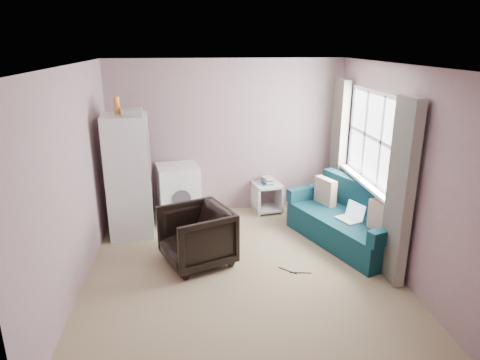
# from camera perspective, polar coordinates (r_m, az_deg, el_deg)

# --- Properties ---
(room) EXTENTS (3.84, 4.24, 2.54)m
(room) POSITION_cam_1_polar(r_m,az_deg,el_deg) (5.01, 0.40, 0.65)
(room) COLOR #928060
(room) RESTS_ON ground
(armchair) EXTENTS (1.00, 1.03, 0.82)m
(armchair) POSITION_cam_1_polar(r_m,az_deg,el_deg) (5.52, -5.82, -7.11)
(armchair) COLOR black
(armchair) RESTS_ON ground
(fridge) EXTENTS (0.67, 0.66, 2.03)m
(fridge) POSITION_cam_1_polar(r_m,az_deg,el_deg) (6.35, -14.60, 0.57)
(fridge) COLOR silver
(fridge) RESTS_ON ground
(washing_machine) EXTENTS (0.73, 0.73, 0.89)m
(washing_machine) POSITION_cam_1_polar(r_m,az_deg,el_deg) (6.89, -8.20, -1.53)
(washing_machine) COLOR silver
(washing_machine) RESTS_ON ground
(side_table) EXTENTS (0.51, 0.51, 0.61)m
(side_table) POSITION_cam_1_polar(r_m,az_deg,el_deg) (7.19, 3.63, -2.04)
(side_table) COLOR #B3B1AF
(side_table) RESTS_ON ground
(sofa) EXTENTS (1.46, 2.03, 0.83)m
(sofa) POSITION_cam_1_polar(r_m,az_deg,el_deg) (6.30, 14.48, -5.43)
(sofa) COLOR #0E3943
(sofa) RESTS_ON ground
(window_dressing) EXTENTS (0.17, 2.62, 2.18)m
(window_dressing) POSITION_cam_1_polar(r_m,az_deg,el_deg) (6.14, 16.22, 1.79)
(window_dressing) COLOR white
(window_dressing) RESTS_ON ground
(floor_cables) EXTENTS (0.38, 0.20, 0.01)m
(floor_cables) POSITION_cam_1_polar(r_m,az_deg,el_deg) (5.50, 7.23, -12.02)
(floor_cables) COLOR black
(floor_cables) RESTS_ON ground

